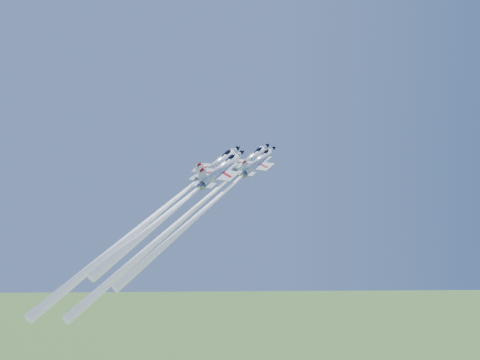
{
  "coord_description": "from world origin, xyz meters",
  "views": [
    {
      "loc": [
        -3.1,
        -124.64,
        100.58
      ],
      "look_at": [
        0.0,
        0.0,
        97.26
      ],
      "focal_mm": 40.0,
      "sensor_mm": 36.0,
      "label": 1
    }
  ],
  "objects_px": {
    "jet_lead": "(192,211)",
    "jet_right": "(212,203)",
    "jet_slot": "(183,201)",
    "jet_left": "(159,212)"
  },
  "relations": [
    {
      "from": "jet_lead",
      "to": "jet_right",
      "type": "height_order",
      "value": "jet_lead"
    },
    {
      "from": "jet_lead",
      "to": "jet_left",
      "type": "bearing_deg",
      "value": -130.76
    },
    {
      "from": "jet_lead",
      "to": "jet_left",
      "type": "relative_size",
      "value": 1.07
    },
    {
      "from": "jet_left",
      "to": "jet_right",
      "type": "height_order",
      "value": "jet_left"
    },
    {
      "from": "jet_lead",
      "to": "jet_right",
      "type": "xyz_separation_m",
      "value": [
        4.59,
        -7.25,
        2.27
      ]
    },
    {
      "from": "jet_lead",
      "to": "jet_slot",
      "type": "bearing_deg",
      "value": -62.17
    },
    {
      "from": "jet_slot",
      "to": "jet_right",
      "type": "bearing_deg",
      "value": 41.26
    },
    {
      "from": "jet_lead",
      "to": "jet_left",
      "type": "distance_m",
      "value": 7.09
    },
    {
      "from": "jet_left",
      "to": "jet_lead",
      "type": "bearing_deg",
      "value": 49.24
    },
    {
      "from": "jet_right",
      "to": "jet_slot",
      "type": "relative_size",
      "value": 1.14
    }
  ]
}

